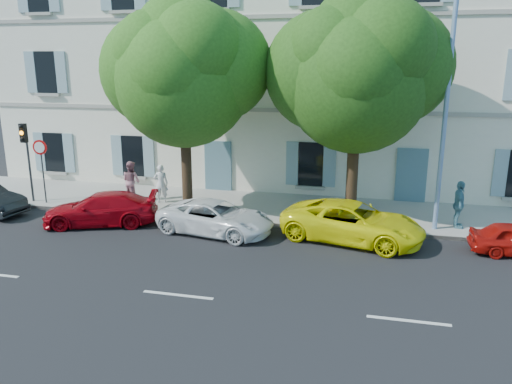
% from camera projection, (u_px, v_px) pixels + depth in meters
% --- Properties ---
extents(ground, '(90.00, 90.00, 0.00)m').
position_uv_depth(ground, '(222.00, 244.00, 17.26)').
color(ground, black).
extents(sidewalk, '(36.00, 4.50, 0.15)m').
position_uv_depth(sidewalk, '(252.00, 207.00, 21.43)').
color(sidewalk, '#A09E96').
rests_on(sidewalk, ground).
extents(kerb, '(36.00, 0.16, 0.16)m').
position_uv_depth(kerb, '(239.00, 222.00, 19.39)').
color(kerb, '#9E998E').
rests_on(kerb, ground).
extents(building, '(28.00, 7.00, 12.00)m').
position_uv_depth(building, '(279.00, 64.00, 25.33)').
color(building, white).
rests_on(building, ground).
extents(car_red_coupe, '(4.64, 3.03, 1.25)m').
position_uv_depth(car_red_coupe, '(101.00, 209.00, 19.19)').
color(car_red_coupe, '#9E040E').
rests_on(car_red_coupe, ground).
extents(car_white_coupe, '(4.59, 2.74, 1.20)m').
position_uv_depth(car_white_coupe, '(216.00, 217.00, 18.24)').
color(car_white_coupe, white).
rests_on(car_white_coupe, ground).
extents(car_yellow_supercar, '(5.32, 3.35, 1.37)m').
position_uv_depth(car_yellow_supercar, '(353.00, 222.00, 17.42)').
color(car_yellow_supercar, '#F4EC0A').
rests_on(car_yellow_supercar, ground).
extents(tree_left, '(5.33, 5.33, 8.26)m').
position_uv_depth(tree_left, '(183.00, 79.00, 19.22)').
color(tree_left, '#3A2819').
rests_on(tree_left, sidewalk).
extents(tree_right, '(5.36, 5.36, 8.25)m').
position_uv_depth(tree_right, '(357.00, 81.00, 18.20)').
color(tree_right, '#3A2819').
rests_on(tree_right, sidewalk).
extents(traffic_light, '(0.27, 0.39, 3.43)m').
position_uv_depth(traffic_light, '(26.00, 146.00, 21.31)').
color(traffic_light, '#383A3D').
rests_on(traffic_light, sidewalk).
extents(road_sign, '(0.64, 0.11, 2.76)m').
position_uv_depth(road_sign, '(41.00, 158.00, 21.26)').
color(road_sign, '#383A3D').
rests_on(road_sign, sidewalk).
extents(street_lamp, '(0.33, 1.79, 8.37)m').
position_uv_depth(street_lamp, '(448.00, 99.00, 17.03)').
color(street_lamp, '#7293BF').
rests_on(street_lamp, sidewalk).
extents(pedestrian_a, '(0.70, 0.57, 1.67)m').
position_uv_depth(pedestrian_a, '(161.00, 184.00, 21.64)').
color(pedestrian_a, silver).
rests_on(pedestrian_a, sidewalk).
extents(pedestrian_b, '(1.03, 0.92, 1.76)m').
position_uv_depth(pedestrian_b, '(131.00, 181.00, 21.92)').
color(pedestrian_b, '#AE6F7D').
rests_on(pedestrian_b, sidewalk).
extents(pedestrian_c, '(0.46, 1.05, 1.77)m').
position_uv_depth(pedestrian_c, '(459.00, 205.00, 18.31)').
color(pedestrian_c, teal).
rests_on(pedestrian_c, sidewalk).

